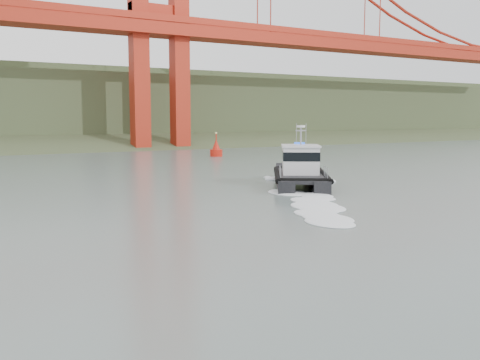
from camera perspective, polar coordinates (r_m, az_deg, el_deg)
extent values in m
plane|color=#4E5C59|center=(26.27, 8.67, -6.52)|extent=(400.00, 400.00, 0.00)
cube|color=#3D4E2D|center=(113.15, -22.11, 3.18)|extent=(500.00, 44.72, 16.25)
cube|color=#3D4E2D|center=(140.76, -23.88, 6.14)|extent=(500.00, 70.00, 18.00)
cube|color=#A22414|center=(97.53, -21.19, 15.71)|extent=(260.00, 6.00, 2.20)
cube|color=black|center=(46.91, 4.77, -0.11)|extent=(7.31, 10.15, 1.23)
cube|color=black|center=(47.08, 8.14, -0.13)|extent=(7.31, 10.15, 1.23)
cube|color=black|center=(46.41, 6.50, 0.41)|extent=(8.77, 10.39, 0.26)
cube|color=silver|center=(47.31, 6.45, 2.11)|extent=(4.60, 4.77, 2.36)
cube|color=black|center=(47.28, 6.46, 2.62)|extent=(4.68, 4.86, 0.77)
cube|color=silver|center=(47.22, 6.47, 3.63)|extent=(4.88, 5.06, 0.16)
cylinder|color=gray|center=(46.88, 6.51, 4.64)|extent=(0.16, 0.16, 1.84)
cylinder|color=white|center=(46.86, 6.52, 5.70)|extent=(0.72, 0.72, 0.18)
cylinder|color=red|center=(82.50, -2.55, 2.83)|extent=(1.90, 1.90, 1.27)
cone|color=red|center=(82.43, -2.55, 3.71)|extent=(1.48, 1.48, 1.90)
cylinder|color=red|center=(82.37, -2.56, 4.59)|extent=(0.17, 0.17, 1.06)
sphere|color=#E5D87F|center=(82.35, -2.56, 5.04)|extent=(0.32, 0.32, 0.32)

